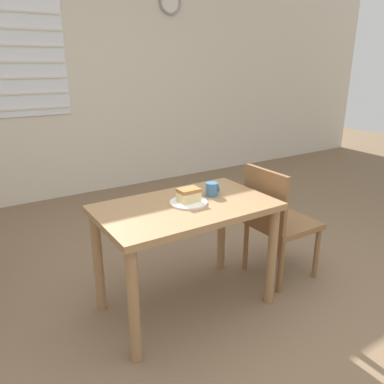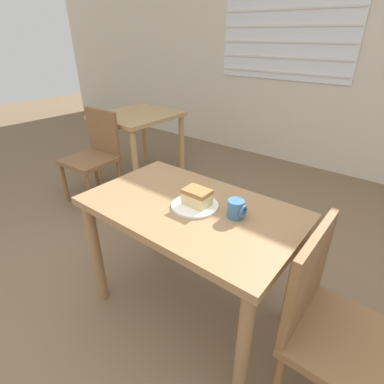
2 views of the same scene
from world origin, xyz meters
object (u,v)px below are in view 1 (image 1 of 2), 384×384
Objects in this scene: plate at (189,203)px; cake_slice at (189,195)px; dining_table_near at (186,222)px; coffee_mug at (212,189)px; chair_near_window at (276,219)px.

plate is 0.05m from cake_slice.
cake_slice reaches higher than plate.
coffee_mug reaches higher than dining_table_near.
chair_near_window is 0.75m from plate.
dining_table_near is 0.74m from chair_near_window.
cake_slice reaches higher than coffee_mug.
cake_slice is (0.03, 0.01, 0.16)m from dining_table_near.
chair_near_window is 0.59m from coffee_mug.
chair_near_window reaches higher than plate.
cake_slice is (0.01, 0.01, 0.05)m from plate.
dining_table_near is 0.17m from cake_slice.
dining_table_near is at bearing -155.12° from cake_slice.
coffee_mug is at bearing 11.81° from plate.
dining_table_near is 4.64× the size of plate.
plate is (0.02, 0.01, 0.12)m from dining_table_near.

